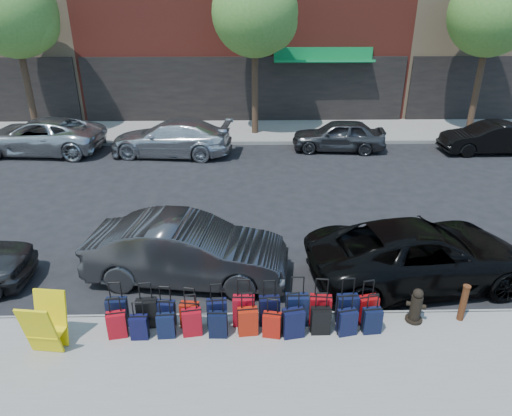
{
  "coord_description": "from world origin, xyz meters",
  "views": [
    {
      "loc": [
        0.07,
        -12.18,
        6.16
      ],
      "look_at": [
        0.31,
        -1.5,
        1.2
      ],
      "focal_mm": 32.0,
      "sensor_mm": 36.0,
      "label": 1
    }
  ],
  "objects_px": {
    "tree_left": "(17,16)",
    "car_near_1": "(187,251)",
    "car_near_2": "(420,254)",
    "car_far_1": "(171,138)",
    "tree_right": "(495,15)",
    "display_rack": "(46,325)",
    "fire_hydrant": "(416,306)",
    "car_far_0": "(39,136)",
    "bollard": "(463,302)",
    "car_far_3": "(489,138)",
    "tree_center": "(258,15)",
    "car_far_2": "(338,135)",
    "suitcase_front_5": "(244,311)"
  },
  "relations": [
    {
      "from": "tree_left",
      "to": "car_near_1",
      "type": "bearing_deg",
      "value": -55.52
    },
    {
      "from": "car_near_2",
      "to": "car_far_1",
      "type": "relative_size",
      "value": 1.02
    },
    {
      "from": "tree_right",
      "to": "car_far_1",
      "type": "distance_m",
      "value": 15.28
    },
    {
      "from": "display_rack",
      "to": "car_near_2",
      "type": "bearing_deg",
      "value": 23.9
    },
    {
      "from": "fire_hydrant",
      "to": "car_far_0",
      "type": "bearing_deg",
      "value": 159.07
    },
    {
      "from": "bollard",
      "to": "car_far_1",
      "type": "height_order",
      "value": "car_far_1"
    },
    {
      "from": "car_far_3",
      "to": "tree_center",
      "type": "bearing_deg",
      "value": -107.69
    },
    {
      "from": "tree_right",
      "to": "car_far_0",
      "type": "bearing_deg",
      "value": -172.84
    },
    {
      "from": "tree_center",
      "to": "car_near_2",
      "type": "bearing_deg",
      "value": -74.67
    },
    {
      "from": "car_far_0",
      "to": "fire_hydrant",
      "type": "bearing_deg",
      "value": 50.82
    },
    {
      "from": "tree_right",
      "to": "bollard",
      "type": "distance_m",
      "value": 16.48
    },
    {
      "from": "fire_hydrant",
      "to": "car_near_1",
      "type": "relative_size",
      "value": 0.16
    },
    {
      "from": "car_near_1",
      "to": "car_far_0",
      "type": "xyz_separation_m",
      "value": [
        -7.46,
        9.91,
        -0.02
      ]
    },
    {
      "from": "fire_hydrant",
      "to": "bollard",
      "type": "relative_size",
      "value": 0.93
    },
    {
      "from": "car_near_2",
      "to": "car_far_1",
      "type": "bearing_deg",
      "value": 28.75
    },
    {
      "from": "bollard",
      "to": "car_near_2",
      "type": "relative_size",
      "value": 0.16
    },
    {
      "from": "display_rack",
      "to": "car_near_1",
      "type": "height_order",
      "value": "car_near_1"
    },
    {
      "from": "tree_right",
      "to": "car_far_2",
      "type": "height_order",
      "value": "tree_right"
    },
    {
      "from": "bollard",
      "to": "tree_center",
      "type": "bearing_deg",
      "value": 104.85
    },
    {
      "from": "tree_left",
      "to": "suitcase_front_5",
      "type": "bearing_deg",
      "value": -55.45
    },
    {
      "from": "tree_right",
      "to": "car_far_2",
      "type": "distance_m",
      "value": 8.84
    },
    {
      "from": "display_rack",
      "to": "tree_right",
      "type": "bearing_deg",
      "value": 52.49
    },
    {
      "from": "fire_hydrant",
      "to": "bollard",
      "type": "height_order",
      "value": "bollard"
    },
    {
      "from": "car_near_2",
      "to": "car_far_2",
      "type": "height_order",
      "value": "car_near_2"
    },
    {
      "from": "car_near_2",
      "to": "car_near_1",
      "type": "bearing_deg",
      "value": 80.16
    },
    {
      "from": "fire_hydrant",
      "to": "car_far_3",
      "type": "xyz_separation_m",
      "value": [
        7.02,
        11.34,
        0.16
      ]
    },
    {
      "from": "tree_left",
      "to": "bollard",
      "type": "relative_size",
      "value": 8.9
    },
    {
      "from": "tree_left",
      "to": "display_rack",
      "type": "distance_m",
      "value": 16.84
    },
    {
      "from": "fire_hydrant",
      "to": "display_rack",
      "type": "xyz_separation_m",
      "value": [
        -7.1,
        -0.65,
        0.19
      ]
    },
    {
      "from": "car_near_2",
      "to": "car_far_0",
      "type": "height_order",
      "value": "car_far_0"
    },
    {
      "from": "car_far_1",
      "to": "car_far_2",
      "type": "height_order",
      "value": "car_far_1"
    },
    {
      "from": "car_far_3",
      "to": "tree_right",
      "type": "bearing_deg",
      "value": 166.24
    },
    {
      "from": "suitcase_front_5",
      "to": "car_far_1",
      "type": "distance_m",
      "value": 11.79
    },
    {
      "from": "car_near_1",
      "to": "car_far_2",
      "type": "xyz_separation_m",
      "value": [
        5.42,
        9.98,
        -0.09
      ]
    },
    {
      "from": "tree_right",
      "to": "car_near_2",
      "type": "relative_size",
      "value": 1.39
    },
    {
      "from": "car_far_0",
      "to": "car_far_2",
      "type": "bearing_deg",
      "value": 94.96
    },
    {
      "from": "suitcase_front_5",
      "to": "car_far_2",
      "type": "bearing_deg",
      "value": 73.44
    },
    {
      "from": "car_far_0",
      "to": "car_far_1",
      "type": "xyz_separation_m",
      "value": [
        5.68,
        -0.42,
        -0.01
      ]
    },
    {
      "from": "suitcase_front_5",
      "to": "car_far_0",
      "type": "xyz_separation_m",
      "value": [
        -8.77,
        11.8,
        0.27
      ]
    },
    {
      "from": "car_far_2",
      "to": "car_near_2",
      "type": "bearing_deg",
      "value": 5.45
    },
    {
      "from": "bollard",
      "to": "car_near_2",
      "type": "xyz_separation_m",
      "value": [
        -0.33,
        1.65,
        0.15
      ]
    },
    {
      "from": "tree_center",
      "to": "car_far_0",
      "type": "relative_size",
      "value": 1.36
    },
    {
      "from": "tree_center",
      "to": "display_rack",
      "type": "distance_m",
      "value": 16.22
    },
    {
      "from": "suitcase_front_5",
      "to": "tree_right",
      "type": "bearing_deg",
      "value": 54.55
    },
    {
      "from": "fire_hydrant",
      "to": "car_near_2",
      "type": "xyz_separation_m",
      "value": [
        0.64,
        1.67,
        0.22
      ]
    },
    {
      "from": "car_far_0",
      "to": "car_far_3",
      "type": "distance_m",
      "value": 19.27
    },
    {
      "from": "tree_left",
      "to": "fire_hydrant",
      "type": "bearing_deg",
      "value": -46.98
    },
    {
      "from": "car_far_1",
      "to": "car_far_3",
      "type": "height_order",
      "value": "car_far_1"
    },
    {
      "from": "car_near_2",
      "to": "car_far_2",
      "type": "relative_size",
      "value": 1.31
    },
    {
      "from": "suitcase_front_5",
      "to": "bollard",
      "type": "distance_m",
      "value": 4.43
    }
  ]
}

